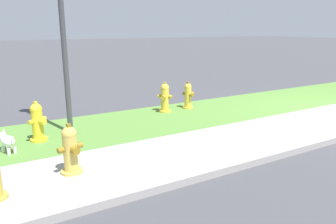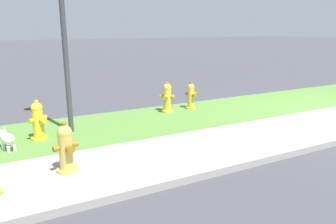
% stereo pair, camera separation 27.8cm
% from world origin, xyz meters
% --- Properties ---
extents(grass_verge, '(18.00, 2.47, 0.01)m').
position_xyz_m(grass_verge, '(0.00, 2.20, 0.00)').
color(grass_verge, '#568438').
rests_on(grass_verge, ground).
extents(fire_hydrant_across_street, '(0.34, 0.38, 0.75)m').
position_xyz_m(fire_hydrant_across_street, '(-3.11, 2.78, 0.36)').
color(fire_hydrant_across_street, gold).
rests_on(fire_hydrant_across_street, ground).
extents(fire_hydrant_near_corner, '(0.41, 0.39, 0.80)m').
position_xyz_m(fire_hydrant_near_corner, '(-7.05, 0.16, 0.39)').
color(fire_hydrant_near_corner, gold).
rests_on(fire_hydrant_near_corner, ground).
extents(fire_hydrant_at_driveway, '(0.36, 0.36, 0.81)m').
position_xyz_m(fire_hydrant_at_driveway, '(-3.87, 2.76, 0.39)').
color(fire_hydrant_at_driveway, gold).
rests_on(fire_hydrant_at_driveway, ground).
extents(fire_hydrant_by_grass_verge, '(0.39, 0.38, 0.81)m').
position_xyz_m(fire_hydrant_by_grass_verge, '(-7.23, 2.01, 0.39)').
color(fire_hydrant_by_grass_verge, yellow).
rests_on(fire_hydrant_by_grass_verge, ground).
extents(small_white_dog, '(0.31, 0.49, 0.41)m').
position_xyz_m(small_white_dog, '(-7.84, 1.63, 0.23)').
color(small_white_dog, white).
rests_on(small_white_dog, ground).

